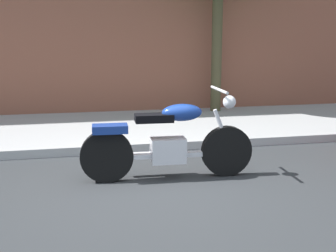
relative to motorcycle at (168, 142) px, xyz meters
name	(u,v)px	position (x,y,z in m)	size (l,w,h in m)	color
ground_plane	(154,191)	(-0.26, -0.43, -0.48)	(60.00, 60.00, 0.00)	#303335
sidewalk	(123,128)	(-0.26, 2.95, -0.41)	(20.09, 3.24, 0.14)	#A8A8A8
motorcycle	(168,142)	(0.00, 0.00, 0.00)	(2.24, 0.70, 1.17)	black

